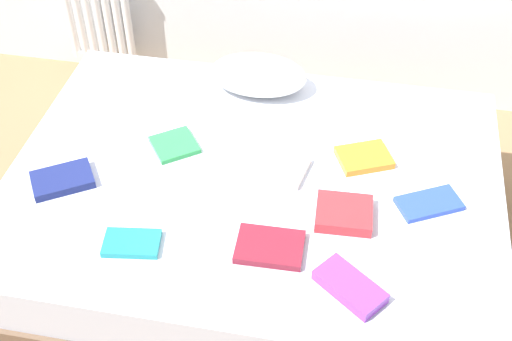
# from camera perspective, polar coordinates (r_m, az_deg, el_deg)

# --- Properties ---
(ground_plane) EXTENTS (8.00, 8.00, 0.00)m
(ground_plane) POSITION_cam_1_polar(r_m,az_deg,el_deg) (3.04, -0.18, -7.24)
(ground_plane) COLOR #93704C
(bed) EXTENTS (2.00, 1.50, 0.50)m
(bed) POSITION_cam_1_polar(r_m,az_deg,el_deg) (2.85, -0.19, -4.08)
(bed) COLOR brown
(bed) RESTS_ON ground
(radiator) EXTENTS (0.39, 0.04, 0.57)m
(radiator) POSITION_cam_1_polar(r_m,az_deg,el_deg) (3.95, -13.31, 12.68)
(radiator) COLOR white
(radiator) RESTS_ON ground
(pillow) EXTENTS (0.44, 0.27, 0.16)m
(pillow) POSITION_cam_1_polar(r_m,az_deg,el_deg) (3.07, 0.19, 8.16)
(pillow) COLOR white
(pillow) RESTS_ON bed
(textbook_green) EXTENTS (0.24, 0.24, 0.02)m
(textbook_green) POSITION_cam_1_polar(r_m,az_deg,el_deg) (2.81, -6.96, 2.18)
(textbook_green) COLOR green
(textbook_green) RESTS_ON bed
(textbook_navy) EXTENTS (0.28, 0.26, 0.03)m
(textbook_navy) POSITION_cam_1_polar(r_m,az_deg,el_deg) (2.74, -16.16, -0.75)
(textbook_navy) COLOR navy
(textbook_navy) RESTS_ON bed
(textbook_red) EXTENTS (0.22, 0.19, 0.05)m
(textbook_red) POSITION_cam_1_polar(r_m,az_deg,el_deg) (2.51, 7.50, -3.65)
(textbook_red) COLOR red
(textbook_red) RESTS_ON bed
(textbook_white) EXTENTS (0.25, 0.22, 0.03)m
(textbook_white) POSITION_cam_1_polar(r_m,az_deg,el_deg) (2.69, 1.97, 0.29)
(textbook_white) COLOR white
(textbook_white) RESTS_ON bed
(textbook_maroon) EXTENTS (0.24, 0.18, 0.03)m
(textbook_maroon) POSITION_cam_1_polar(r_m,az_deg,el_deg) (2.40, 1.18, -6.52)
(textbook_maroon) COLOR maroon
(textbook_maroon) RESTS_ON bed
(textbook_purple) EXTENTS (0.27, 0.24, 0.04)m
(textbook_purple) POSITION_cam_1_polar(r_m,az_deg,el_deg) (2.30, 8.00, -9.76)
(textbook_purple) COLOR purple
(textbook_purple) RESTS_ON bed
(textbook_teal) EXTENTS (0.22, 0.15, 0.02)m
(textbook_teal) POSITION_cam_1_polar(r_m,az_deg,el_deg) (2.45, -10.54, -6.10)
(textbook_teal) COLOR teal
(textbook_teal) RESTS_ON bed
(textbook_orange) EXTENTS (0.25, 0.23, 0.03)m
(textbook_orange) POSITION_cam_1_polar(r_m,az_deg,el_deg) (2.76, 9.19, 1.10)
(textbook_orange) COLOR orange
(textbook_orange) RESTS_ON bed
(textbook_blue) EXTENTS (0.27, 0.23, 0.02)m
(textbook_blue) POSITION_cam_1_polar(r_m,az_deg,el_deg) (2.63, 14.52, -2.74)
(textbook_blue) COLOR #2847B7
(textbook_blue) RESTS_ON bed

